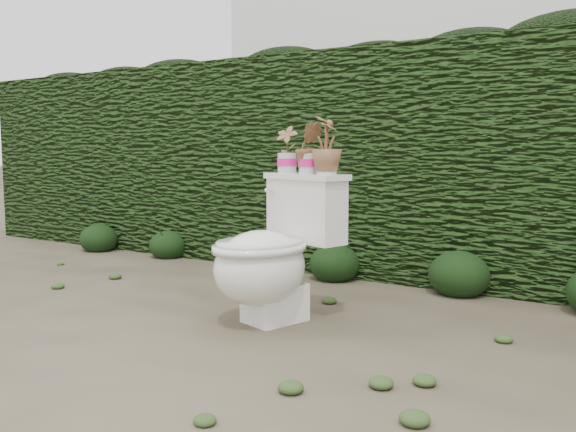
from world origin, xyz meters
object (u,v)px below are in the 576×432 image
Objects in this scene: potted_plant_left at (287,150)px; potted_plant_right at (327,147)px; potted_plant_center at (309,149)px; toilet at (272,255)px.

potted_plant_right is (0.30, -0.09, 0.02)m from potted_plant_left.
potted_plant_left is 0.86× the size of potted_plant_right.
potted_plant_right is (0.13, -0.04, 0.01)m from potted_plant_center.
toilet is 2.99× the size of potted_plant_center.
potted_plant_left is at bearing 49.68° from potted_plant_right.
potted_plant_right is at bearing -18.23° from potted_plant_left.
toilet is 3.16× the size of potted_plant_left.
potted_plant_center is at bearing -18.23° from potted_plant_left.
potted_plant_left is (-0.08, 0.27, 0.54)m from toilet.
toilet is at bearing -74.91° from potted_plant_left.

